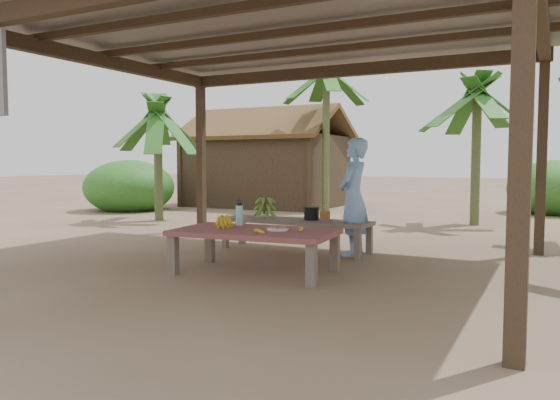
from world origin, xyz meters
The scene contains 17 objects.
ground centered at (0.00, 0.00, 0.00)m, with size 80.00×80.00×0.00m, color brown.
pavilion centered at (-0.01, -0.01, 2.78)m, with size 6.60×5.60×2.95m.
work_table centered at (-0.04, -0.56, 0.43)m, with size 1.88×1.16×0.50m.
bench centered at (-0.31, 1.05, 0.39)m, with size 2.21×0.64×0.45m.
ripe_banana_bunch centered at (-0.49, -0.55, 0.58)m, with size 0.26×0.22×0.16m, color gold, non-canonical shape.
plate centered at (0.23, -0.52, 0.52)m, with size 0.25×0.25×0.04m.
loose_banana_front centered at (0.16, -0.83, 0.52)m, with size 0.04×0.18×0.04m, color gold.
loose_banana_side centered at (0.49, -0.47, 0.52)m, with size 0.04×0.15×0.04m, color gold.
water_flask centered at (-0.42, -0.28, 0.63)m, with size 0.08×0.08×0.31m.
green_banana_stalk centered at (-0.80, 1.06, 0.62)m, with size 0.29×0.29×0.34m, color #598C2D, non-canonical shape.
cooking_pot centered at (-0.07, 1.09, 0.54)m, with size 0.21×0.21×0.18m, color black.
skewer_rack centered at (0.17, 1.00, 0.57)m, with size 0.18×0.08×0.24m, color #A57F47, non-canonical shape.
woman centered at (0.55, 1.10, 0.80)m, with size 0.58×0.38×1.59m, color #75A2DD.
hut centered at (-4.50, 8.00, 1.10)m, with size 4.40×3.43×2.85m.
banana_plant_n centered at (1.53, 5.56, 2.42)m, with size 1.80×1.80×2.90m.
banana_plant_nw centered at (-2.18, 6.76, 3.26)m, with size 1.80×1.80×3.76m.
banana_plant_w centered at (-4.69, 3.39, 2.06)m, with size 1.80×1.80×2.54m.
Camera 1 is at (3.01, -5.91, 1.27)m, focal length 35.00 mm.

